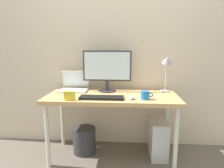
# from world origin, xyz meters

# --- Properties ---
(ground_plane) EXTENTS (6.00, 6.00, 0.00)m
(ground_plane) POSITION_xyz_m (0.00, 0.00, 0.00)
(ground_plane) COLOR #665B51
(back_wall) EXTENTS (4.40, 0.04, 2.60)m
(back_wall) POSITION_xyz_m (0.00, 0.37, 1.30)
(back_wall) COLOR beige
(back_wall) RESTS_ON ground_plane
(desk) EXTENTS (1.40, 0.61, 0.71)m
(desk) POSITION_xyz_m (0.00, 0.00, 0.65)
(desk) COLOR tan
(desk) RESTS_ON ground_plane
(monitor) EXTENTS (0.55, 0.20, 0.47)m
(monitor) POSITION_xyz_m (-0.07, 0.17, 0.98)
(monitor) COLOR #333338
(monitor) RESTS_ON desk
(laptop) EXTENTS (0.32, 0.27, 0.23)m
(laptop) POSITION_xyz_m (-0.46, 0.19, 0.77)
(laptop) COLOR silver
(laptop) RESTS_ON desk
(desk_lamp) EXTENTS (0.11, 0.16, 0.43)m
(desk_lamp) POSITION_xyz_m (0.60, 0.18, 1.02)
(desk_lamp) COLOR #B2B2B7
(desk_lamp) RESTS_ON desk
(keyboard) EXTENTS (0.44, 0.14, 0.02)m
(keyboard) POSITION_xyz_m (-0.09, -0.17, 0.73)
(keyboard) COLOR black
(keyboard) RESTS_ON desk
(mouse) EXTENTS (0.06, 0.09, 0.03)m
(mouse) POSITION_xyz_m (0.21, -0.16, 0.73)
(mouse) COLOR silver
(mouse) RESTS_ON desk
(coffee_mug) EXTENTS (0.12, 0.09, 0.08)m
(coffee_mug) POSITION_xyz_m (0.34, -0.16, 0.76)
(coffee_mug) COLOR #1E72BF
(coffee_mug) RESTS_ON desk
(photo_frame) EXTENTS (0.11, 0.03, 0.09)m
(photo_frame) POSITION_xyz_m (-0.39, -0.26, 0.76)
(photo_frame) COLOR yellow
(photo_frame) RESTS_ON desk
(computer_tower) EXTENTS (0.18, 0.36, 0.42)m
(computer_tower) POSITION_xyz_m (0.52, 0.06, 0.21)
(computer_tower) COLOR silver
(computer_tower) RESTS_ON ground_plane
(wastebasket) EXTENTS (0.26, 0.26, 0.30)m
(wastebasket) POSITION_xyz_m (-0.33, 0.07, 0.15)
(wastebasket) COLOR #333338
(wastebasket) RESTS_ON ground_plane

